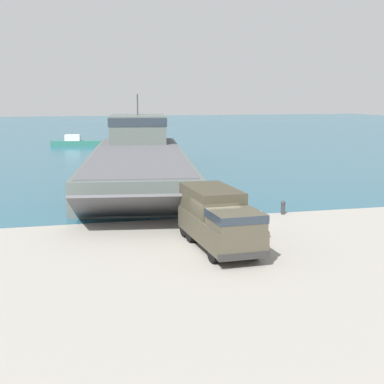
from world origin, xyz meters
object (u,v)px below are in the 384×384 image
Objects in this scene: soldier_on_ramp at (260,224)px; mooring_bollard at (283,207)px; landing_craft at (138,154)px; cargo_crate at (257,243)px; military_truck at (218,219)px; moored_boat_b at (76,142)px.

soldier_on_ramp reaches higher than mooring_bollard.
landing_craft is 29.24m from cargo_crate.
landing_craft reaches higher than soldier_on_ramp.
moored_boat_b is (-5.02, 59.08, -0.92)m from military_truck.
mooring_bollard is at bearing -10.75° from soldier_on_ramp.
cargo_crate is (6.65, -60.29, -0.15)m from moored_boat_b.
moored_boat_b is at bearing -177.67° from military_truck.
military_truck reaches higher than soldier_on_ramp.
mooring_bollard is (6.38, 6.47, -1.02)m from military_truck.
military_truck is 9.15m from mooring_bollard.
moored_boat_b is (-7.48, 58.53, -0.39)m from soldier_on_ramp.
military_truck is 59.30m from moored_boat_b.
cargo_crate is at bearing -78.31° from landing_craft.
moored_boat_b reaches higher than mooring_bollard.
soldier_on_ramp is at bearing -76.38° from landing_craft.
mooring_bollard is 9.03m from cargo_crate.
mooring_bollard is (11.40, -52.61, -0.10)m from moored_boat_b.
landing_craft is at bearing 93.13° from cargo_crate.
moored_boat_b is at bearing 102.23° from mooring_bollard.
mooring_bollard is at bearing -64.97° from landing_craft.
soldier_on_ramp is 1.62× the size of cargo_crate.
landing_craft is at bearing 27.82° from soldier_on_ramp.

